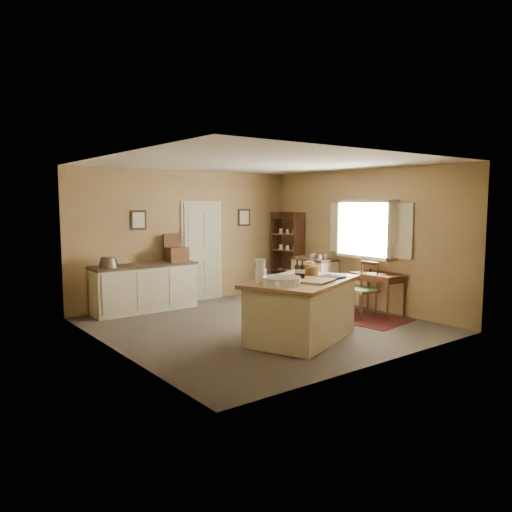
{
  "coord_description": "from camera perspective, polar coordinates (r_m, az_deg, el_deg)",
  "views": [
    {
      "loc": [
        -5.05,
        -6.49,
        2.08
      ],
      "look_at": [
        0.07,
        0.22,
        1.15
      ],
      "focal_mm": 35.0,
      "sensor_mm": 36.0,
      "label": 1
    }
  ],
  "objects": [
    {
      "name": "ground",
      "position": [
        8.48,
        0.57,
        -7.91
      ],
      "size": [
        5.0,
        5.0,
        0.0
      ],
      "primitive_type": "plane",
      "color": "brown",
      "rests_on": "ground"
    },
    {
      "name": "wall_back",
      "position": [
        10.34,
        -7.96,
        2.17
      ],
      "size": [
        5.0,
        0.1,
        2.7
      ],
      "primitive_type": "cube",
      "color": "#98784A",
      "rests_on": "ground"
    },
    {
      "name": "shelving_unit",
      "position": [
        11.32,
        3.75,
        0.37
      ],
      "size": [
        0.31,
        0.83,
        1.84
      ],
      "color": "#321B10",
      "rests_on": "ground"
    },
    {
      "name": "window",
      "position": [
        9.79,
        12.61,
        3.03
      ],
      "size": [
        0.25,
        1.99,
        1.12
      ],
      "color": "beige",
      "rests_on": "ground"
    },
    {
      "name": "sideboard",
      "position": [
        9.69,
        -12.55,
        -3.36
      ],
      "size": [
        2.01,
        0.57,
        1.18
      ],
      "color": "beige",
      "rests_on": "ground"
    },
    {
      "name": "writing_desk",
      "position": [
        9.41,
        13.73,
        -2.51
      ],
      "size": [
        0.56,
        0.92,
        0.82
      ],
      "color": "#361A0F",
      "rests_on": "ground"
    },
    {
      "name": "wall_left",
      "position": [
        7.01,
        -15.76,
        0.08
      ],
      "size": [
        0.1,
        5.0,
        2.7
      ],
      "primitive_type": "cube",
      "color": "#98784A",
      "rests_on": "ground"
    },
    {
      "name": "door",
      "position": [
        10.51,
        -6.19,
        0.65
      ],
      "size": [
        0.97,
        0.06,
        2.11
      ],
      "primitive_type": "cube",
      "color": "#A3A48C",
      "rests_on": "ground"
    },
    {
      "name": "rug",
      "position": [
        9.2,
        11.85,
        -6.9
      ],
      "size": [
        1.31,
        1.74,
        0.01
      ],
      "primitive_type": "cube",
      "rotation": [
        0.0,
        0.0,
        0.14
      ],
      "color": "#481312",
      "rests_on": "ground"
    },
    {
      "name": "desk_chair",
      "position": [
        9.12,
        11.94,
        -3.89
      ],
      "size": [
        0.47,
        0.47,
        0.98
      ],
      "primitive_type": null,
      "rotation": [
        0.0,
        0.0,
        -0.02
      ],
      "color": "#321B10",
      "rests_on": "ground"
    },
    {
      "name": "framed_prints",
      "position": [
        10.4,
        -6.97,
        4.25
      ],
      "size": [
        2.82,
        0.02,
        0.38
      ],
      "color": "black",
      "rests_on": "ground"
    },
    {
      "name": "ceiling",
      "position": [
        8.25,
        0.59,
        10.59
      ],
      "size": [
        5.0,
        5.0,
        0.0
      ],
      "primitive_type": "plane",
      "color": "silver",
      "rests_on": "wall_back"
    },
    {
      "name": "right_cabinet",
      "position": [
        10.55,
        6.69,
        -2.61
      ],
      "size": [
        0.53,
        0.95,
        0.99
      ],
      "color": "beige",
      "rests_on": "ground"
    },
    {
      "name": "wall_right",
      "position": [
        9.99,
        11.99,
        1.95
      ],
      "size": [
        0.1,
        5.0,
        2.7
      ],
      "primitive_type": "cube",
      "color": "#98784A",
      "rests_on": "ground"
    },
    {
      "name": "wall_front",
      "position": [
        6.48,
        14.28,
        -0.37
      ],
      "size": [
        5.0,
        0.1,
        2.7
      ],
      "primitive_type": "cube",
      "color": "#98784A",
      "rests_on": "ground"
    },
    {
      "name": "work_island",
      "position": [
        7.58,
        5.15,
        -5.91
      ],
      "size": [
        2.15,
        1.79,
        1.2
      ],
      "rotation": [
        0.0,
        0.0,
        0.38
      ],
      "color": "beige",
      "rests_on": "ground"
    }
  ]
}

